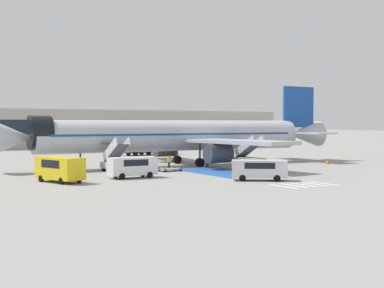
{
  "coord_description": "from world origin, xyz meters",
  "views": [
    {
      "loc": [
        -33.61,
        -61.18,
        5.49
      ],
      "look_at": [
        0.53,
        -3.16,
        2.89
      ],
      "focal_mm": 50.0,
      "sensor_mm": 36.0,
      "label": 1
    }
  ],
  "objects_px": {
    "ground_crew_1": "(207,160)",
    "traffic_cone_2": "(327,162)",
    "service_van_1": "(60,167)",
    "boarding_stairs_aft": "(249,158)",
    "service_van_2": "(259,168)",
    "traffic_cone_1": "(161,168)",
    "traffic_cone_0": "(39,176)",
    "baggage_cart": "(170,169)",
    "airliner": "(181,136)",
    "ground_crew_0": "(169,161)",
    "fuel_tanker": "(150,146)",
    "terminal_building": "(86,128)",
    "service_van_0": "(132,166)",
    "boarding_stairs_forward": "(116,163)"
  },
  "relations": [
    {
      "from": "boarding_stairs_aft",
      "to": "service_van_2",
      "type": "xyz_separation_m",
      "value": [
        -9.98,
        -15.13,
        0.19
      ]
    },
    {
      "from": "baggage_cart",
      "to": "terminal_building",
      "type": "height_order",
      "value": "terminal_building"
    },
    {
      "from": "service_van_0",
      "to": "baggage_cart",
      "type": "distance_m",
      "value": 8.34
    },
    {
      "from": "service_van_0",
      "to": "terminal_building",
      "type": "relative_size",
      "value": 0.05
    },
    {
      "from": "airliner",
      "to": "ground_crew_1",
      "type": "xyz_separation_m",
      "value": [
        1.25,
        -4.57,
        -2.96
      ]
    },
    {
      "from": "baggage_cart",
      "to": "ground_crew_0",
      "type": "distance_m",
      "value": 3.19
    },
    {
      "from": "service_van_1",
      "to": "boarding_stairs_aft",
      "type": "bearing_deg",
      "value": -3.58
    },
    {
      "from": "fuel_tanker",
      "to": "service_van_1",
      "type": "relative_size",
      "value": 1.89
    },
    {
      "from": "service_van_2",
      "to": "baggage_cart",
      "type": "distance_m",
      "value": 13.4
    },
    {
      "from": "ground_crew_1",
      "to": "traffic_cone_1",
      "type": "distance_m",
      "value": 6.46
    },
    {
      "from": "airliner",
      "to": "service_van_2",
      "type": "bearing_deg",
      "value": 174.08
    },
    {
      "from": "traffic_cone_1",
      "to": "traffic_cone_2",
      "type": "distance_m",
      "value": 23.6
    },
    {
      "from": "boarding_stairs_forward",
      "to": "traffic_cone_1",
      "type": "distance_m",
      "value": 5.64
    },
    {
      "from": "airliner",
      "to": "service_van_0",
      "type": "distance_m",
      "value": 16.77
    },
    {
      "from": "ground_crew_0",
      "to": "ground_crew_1",
      "type": "xyz_separation_m",
      "value": [
        5.05,
        -0.66,
        -0.04
      ]
    },
    {
      "from": "ground_crew_0",
      "to": "traffic_cone_0",
      "type": "bearing_deg",
      "value": -5.49
    },
    {
      "from": "airliner",
      "to": "ground_crew_1",
      "type": "relative_size",
      "value": 29.3
    },
    {
      "from": "traffic_cone_1",
      "to": "terminal_building",
      "type": "bearing_deg",
      "value": 78.26
    },
    {
      "from": "fuel_tanker",
      "to": "traffic_cone_0",
      "type": "bearing_deg",
      "value": -47.41
    },
    {
      "from": "fuel_tanker",
      "to": "traffic_cone_1",
      "type": "height_order",
      "value": "fuel_tanker"
    },
    {
      "from": "fuel_tanker",
      "to": "traffic_cone_1",
      "type": "distance_m",
      "value": 30.21
    },
    {
      "from": "service_van_0",
      "to": "traffic_cone_1",
      "type": "relative_size",
      "value": 9.22
    },
    {
      "from": "airliner",
      "to": "traffic_cone_1",
      "type": "distance_m",
      "value": 7.8
    },
    {
      "from": "service_van_1",
      "to": "boarding_stairs_forward",
      "type": "bearing_deg",
      "value": 22.25
    },
    {
      "from": "service_van_1",
      "to": "terminal_building",
      "type": "height_order",
      "value": "terminal_building"
    },
    {
      "from": "service_van_2",
      "to": "traffic_cone_2",
      "type": "height_order",
      "value": "service_van_2"
    },
    {
      "from": "boarding_stairs_aft",
      "to": "baggage_cart",
      "type": "distance_m",
      "value": 12.9
    },
    {
      "from": "fuel_tanker",
      "to": "baggage_cart",
      "type": "height_order",
      "value": "fuel_tanker"
    },
    {
      "from": "traffic_cone_1",
      "to": "service_van_2",
      "type": "bearing_deg",
      "value": -79.76
    },
    {
      "from": "boarding_stairs_aft",
      "to": "traffic_cone_1",
      "type": "distance_m",
      "value": 12.75
    },
    {
      "from": "traffic_cone_0",
      "to": "traffic_cone_1",
      "type": "distance_m",
      "value": 15.37
    },
    {
      "from": "service_van_0",
      "to": "terminal_building",
      "type": "bearing_deg",
      "value": 165.47
    },
    {
      "from": "airliner",
      "to": "boarding_stairs_forward",
      "type": "relative_size",
      "value": 8.92
    },
    {
      "from": "boarding_stairs_forward",
      "to": "ground_crew_0",
      "type": "xyz_separation_m",
      "value": [
        6.97,
        0.4,
        -0.03
      ]
    },
    {
      "from": "service_van_2",
      "to": "service_van_0",
      "type": "bearing_deg",
      "value": -96.61
    },
    {
      "from": "service_van_1",
      "to": "traffic_cone_1",
      "type": "relative_size",
      "value": 10.61
    },
    {
      "from": "airliner",
      "to": "service_van_0",
      "type": "relative_size",
      "value": 9.71
    },
    {
      "from": "ground_crew_0",
      "to": "traffic_cone_0",
      "type": "distance_m",
      "value": 16.87
    },
    {
      "from": "boarding_stairs_forward",
      "to": "service_van_2",
      "type": "relative_size",
      "value": 0.97
    },
    {
      "from": "ground_crew_0",
      "to": "service_van_2",
      "type": "bearing_deg",
      "value": 77.17
    },
    {
      "from": "fuel_tanker",
      "to": "traffic_cone_0",
      "type": "height_order",
      "value": "fuel_tanker"
    },
    {
      "from": "traffic_cone_1",
      "to": "service_van_0",
      "type": "bearing_deg",
      "value": -134.64
    },
    {
      "from": "service_van_0",
      "to": "traffic_cone_1",
      "type": "bearing_deg",
      "value": 136.58
    },
    {
      "from": "service_van_0",
      "to": "baggage_cart",
      "type": "bearing_deg",
      "value": 126.12
    },
    {
      "from": "ground_crew_0",
      "to": "traffic_cone_0",
      "type": "xyz_separation_m",
      "value": [
        -16.47,
        -3.58,
        -0.72
      ]
    },
    {
      "from": "service_van_1",
      "to": "baggage_cart",
      "type": "relative_size",
      "value": 2.05
    },
    {
      "from": "ground_crew_0",
      "to": "boarding_stairs_aft",
      "type": "bearing_deg",
      "value": 158.44
    },
    {
      "from": "ground_crew_1",
      "to": "traffic_cone_2",
      "type": "xyz_separation_m",
      "value": [
        16.93,
        -3.41,
        -0.58
      ]
    },
    {
      "from": "service_van_1",
      "to": "traffic_cone_2",
      "type": "relative_size",
      "value": 8.3
    },
    {
      "from": "traffic_cone_0",
      "to": "traffic_cone_1",
      "type": "xyz_separation_m",
      "value": [
        15.09,
        2.92,
        0.02
      ]
    }
  ]
}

